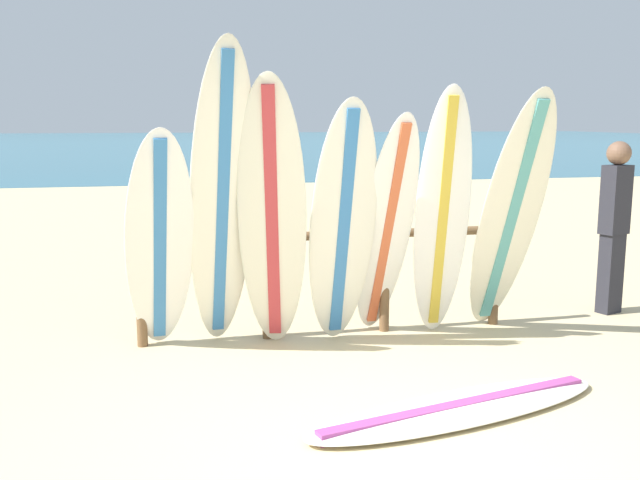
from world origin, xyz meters
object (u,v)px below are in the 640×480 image
at_px(surfboard_leaning_center_right, 387,228).
at_px(surfboard_leaning_right, 442,215).
at_px(surfboard_leaning_far_right, 510,216).
at_px(beachgoer_standing, 614,220).
at_px(surfboard_rack, 327,261).
at_px(surfboard_lying_on_sand, 460,408).
at_px(small_boat_offshore, 235,153).
at_px(surfboard_leaning_far_left, 160,243).
at_px(surfboard_leaning_left, 222,201).
at_px(surfboard_leaning_center_left, 272,217).
at_px(surfboard_leaning_center, 343,225).

xyz_separation_m(surfboard_leaning_center_right, surfboard_leaning_right, (0.48, -0.07, 0.11)).
xyz_separation_m(surfboard_leaning_far_right, beachgoer_standing, (1.42, 0.57, -0.15)).
relative_size(surfboard_rack, beachgoer_standing, 1.95).
distance_m(surfboard_lying_on_sand, small_boat_offshore, 31.62).
height_order(surfboard_leaning_far_right, beachgoer_standing, surfboard_leaning_far_right).
bearing_deg(surfboard_leaning_far_left, surfboard_leaning_center_right, 0.73).
height_order(surfboard_rack, beachgoer_standing, beachgoer_standing).
height_order(surfboard_leaning_left, surfboard_leaning_center_right, surfboard_leaning_left).
bearing_deg(surfboard_leaning_far_right, surfboard_lying_on_sand, -125.71).
xyz_separation_m(surfboard_leaning_far_right, small_boat_offshore, (0.33, 30.11, -0.85)).
bearing_deg(surfboard_leaning_left, surfboard_leaning_center_left, -8.76).
relative_size(surfboard_leaning_far_left, surfboard_leaning_center_left, 0.82).
bearing_deg(surfboard_leaning_center_left, surfboard_rack, 36.62).
height_order(surfboard_leaning_center, beachgoer_standing, surfboard_leaning_center).
distance_m(surfboard_rack, surfboard_leaning_center_right, 0.63).
bearing_deg(surfboard_leaning_far_right, small_boat_offshore, 89.36).
xyz_separation_m(surfboard_leaning_center, surfboard_lying_on_sand, (0.43, -1.54, -1.03)).
height_order(surfboard_rack, surfboard_lying_on_sand, surfboard_rack).
relative_size(surfboard_leaning_left, surfboard_leaning_center_right, 1.28).
xyz_separation_m(surfboard_leaning_center_left, surfboard_lying_on_sand, (1.04, -1.50, -1.12)).
height_order(surfboard_leaning_center_left, surfboard_leaning_center, surfboard_leaning_center_left).
height_order(surfboard_rack, surfboard_leaning_far_right, surfboard_leaning_far_right).
height_order(surfboard_rack, surfboard_leaning_center, surfboard_leaning_center).
height_order(surfboard_leaning_center, surfboard_lying_on_sand, surfboard_leaning_center).
bearing_deg(surfboard_lying_on_sand, small_boat_offshore, 87.47).
xyz_separation_m(surfboard_leaning_center_left, surfboard_leaning_far_right, (2.10, -0.03, -0.05)).
relative_size(surfboard_leaning_far_left, surfboard_leaning_left, 0.74).
xyz_separation_m(surfboard_leaning_left, small_boat_offshore, (2.83, 30.03, -1.03)).
distance_m(surfboard_leaning_right, beachgoer_standing, 2.07).
bearing_deg(surfboard_leaning_center_right, surfboard_leaning_center_left, -171.74).
bearing_deg(beachgoer_standing, surfboard_leaning_center_left, -171.21).
xyz_separation_m(surfboard_leaning_center_right, surfboard_leaning_far_right, (1.07, -0.17, 0.10)).
bearing_deg(surfboard_leaning_center_left, beachgoer_standing, 8.79).
height_order(surfboard_leaning_center_right, surfboard_leaning_far_right, surfboard_leaning_far_right).
relative_size(surfboard_leaning_left, surfboard_lying_on_sand, 1.09).
bearing_deg(surfboard_rack, surfboard_leaning_center_left, -143.38).
bearing_deg(surfboard_leaning_far_left, surfboard_leaning_center, -3.01).
bearing_deg(surfboard_leaning_right, surfboard_leaning_center_left, -176.86).
xyz_separation_m(surfboard_leaning_far_right, surfboard_lying_on_sand, (-1.06, -1.47, -1.07)).
height_order(surfboard_leaning_far_left, beachgoer_standing, surfboard_leaning_far_left).
height_order(surfboard_rack, surfboard_leaning_center_left, surfboard_leaning_center_left).
bearing_deg(surfboard_lying_on_sand, surfboard_leaning_center_right, 90.46).
relative_size(surfboard_leaning_center, surfboard_leaning_far_right, 0.96).
relative_size(surfboard_leaning_center_right, surfboard_lying_on_sand, 0.85).
bearing_deg(beachgoer_standing, surfboard_lying_on_sand, -140.49).
xyz_separation_m(surfboard_leaning_far_left, surfboard_leaning_right, (2.41, -0.04, 0.17)).
bearing_deg(surfboard_leaning_center_right, small_boat_offshore, 87.31).
xyz_separation_m(surfboard_leaning_right, surfboard_leaning_far_right, (0.59, -0.11, -0.01)).
height_order(surfboard_leaning_center_right, beachgoer_standing, surfboard_leaning_center_right).
distance_m(surfboard_rack, surfboard_leaning_center_left, 0.83).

